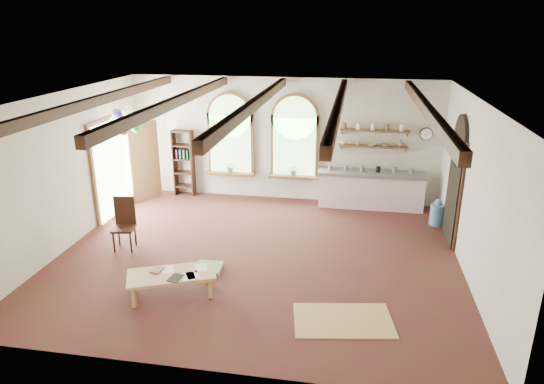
% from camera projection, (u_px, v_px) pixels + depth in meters
% --- Properties ---
extents(floor, '(8.00, 8.00, 0.00)m').
position_uv_depth(floor, '(257.00, 256.00, 9.87)').
color(floor, '#502121').
rests_on(floor, ground).
extents(ceiling_beams, '(6.20, 6.80, 0.18)m').
position_uv_depth(ceiling_beams, '(256.00, 103.00, 8.84)').
color(ceiling_beams, '#362011').
rests_on(ceiling_beams, ceiling).
extents(window_left, '(1.30, 0.28, 2.20)m').
position_uv_depth(window_left, '(231.00, 137.00, 12.74)').
color(window_left, brown).
rests_on(window_left, floor).
extents(window_right, '(1.30, 0.28, 2.20)m').
position_uv_depth(window_right, '(295.00, 140.00, 12.47)').
color(window_right, brown).
rests_on(window_right, floor).
extents(left_doorway, '(0.10, 1.90, 2.50)m').
position_uv_depth(left_doorway, '(113.00, 167.00, 11.80)').
color(left_doorway, brown).
rests_on(left_doorway, floor).
extents(right_doorway, '(0.10, 1.30, 2.40)m').
position_uv_depth(right_doorway, '(453.00, 192.00, 10.27)').
color(right_doorway, black).
rests_on(right_doorway, floor).
extents(kitchen_counter, '(2.68, 0.62, 0.94)m').
position_uv_depth(kitchen_counter, '(371.00, 189.00, 12.32)').
color(kitchen_counter, '#FDD7DA').
rests_on(kitchen_counter, floor).
extents(wall_shelf_lower, '(1.70, 0.24, 0.04)m').
position_uv_depth(wall_shelf_lower, '(373.00, 147.00, 12.13)').
color(wall_shelf_lower, brown).
rests_on(wall_shelf_lower, wall_back).
extents(wall_shelf_upper, '(1.70, 0.24, 0.04)m').
position_uv_depth(wall_shelf_upper, '(375.00, 131.00, 12.00)').
color(wall_shelf_upper, brown).
rests_on(wall_shelf_upper, wall_back).
extents(wall_clock, '(0.32, 0.04, 0.32)m').
position_uv_depth(wall_clock, '(426.00, 134.00, 11.88)').
color(wall_clock, black).
rests_on(wall_clock, wall_back).
extents(bookshelf, '(0.53, 0.32, 1.80)m').
position_uv_depth(bookshelf, '(184.00, 163.00, 13.09)').
color(bookshelf, '#362011').
rests_on(bookshelf, floor).
extents(coffee_table, '(1.63, 1.20, 0.42)m').
position_uv_depth(coffee_table, '(171.00, 276.00, 8.33)').
color(coffee_table, tan).
rests_on(coffee_table, floor).
extents(side_chair, '(0.50, 0.50, 1.09)m').
position_uv_depth(side_chair, '(125.00, 234.00, 10.11)').
color(side_chair, '#362011').
rests_on(side_chair, floor).
extents(floor_mat, '(1.70, 1.20, 0.02)m').
position_uv_depth(floor_mat, '(343.00, 320.00, 7.72)').
color(floor_mat, tan).
rests_on(floor_mat, floor).
extents(floor_cushion, '(0.53, 0.53, 0.09)m').
position_uv_depth(floor_cushion, '(209.00, 268.00, 9.27)').
color(floor_cushion, gray).
rests_on(floor_cushion, floor).
extents(water_jug_a, '(0.27, 0.27, 0.52)m').
position_uv_depth(water_jug_a, '(407.00, 201.00, 12.25)').
color(water_jug_a, '#5285B0').
rests_on(water_jug_a, floor).
extents(water_jug_b, '(0.33, 0.33, 0.64)m').
position_uv_depth(water_jug_b, '(437.00, 213.00, 11.30)').
color(water_jug_b, '#5285B0').
rests_on(water_jug_b, floor).
extents(balloon_cluster, '(0.81, 0.90, 1.15)m').
position_uv_depth(balloon_cluster, '(127.00, 121.00, 11.23)').
color(balloon_cluster, white).
rests_on(balloon_cluster, floor).
extents(table_book, '(0.22, 0.29, 0.02)m').
position_uv_depth(table_book, '(153.00, 269.00, 8.44)').
color(table_book, olive).
rests_on(table_book, coffee_table).
extents(tablet, '(0.24, 0.31, 0.01)m').
position_uv_depth(tablet, '(176.00, 278.00, 8.16)').
color(tablet, black).
rests_on(tablet, coffee_table).
extents(potted_plant_left, '(0.27, 0.23, 0.30)m').
position_uv_depth(potted_plant_left, '(230.00, 167.00, 12.90)').
color(potted_plant_left, '#598C4C').
rests_on(potted_plant_left, window_left).
extents(potted_plant_right, '(0.27, 0.23, 0.30)m').
position_uv_depth(potted_plant_right, '(294.00, 170.00, 12.63)').
color(potted_plant_right, '#598C4C').
rests_on(potted_plant_right, window_right).
extents(shelf_cup_a, '(0.12, 0.10, 0.10)m').
position_uv_depth(shelf_cup_a, '(343.00, 143.00, 12.23)').
color(shelf_cup_a, white).
rests_on(shelf_cup_a, wall_shelf_lower).
extents(shelf_cup_b, '(0.10, 0.10, 0.09)m').
position_uv_depth(shelf_cup_b, '(357.00, 143.00, 12.17)').
color(shelf_cup_b, beige).
rests_on(shelf_cup_b, wall_shelf_lower).
extents(shelf_bowl_a, '(0.22, 0.22, 0.05)m').
position_uv_depth(shelf_bowl_a, '(372.00, 145.00, 12.12)').
color(shelf_bowl_a, beige).
rests_on(shelf_bowl_a, wall_shelf_lower).
extents(shelf_bowl_b, '(0.20, 0.20, 0.06)m').
position_uv_depth(shelf_bowl_b, '(386.00, 145.00, 12.06)').
color(shelf_bowl_b, '#8C664C').
rests_on(shelf_bowl_b, wall_shelf_lower).
extents(shelf_vase, '(0.18, 0.18, 0.19)m').
position_uv_depth(shelf_vase, '(401.00, 143.00, 11.99)').
color(shelf_vase, slate).
rests_on(shelf_vase, wall_shelf_lower).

